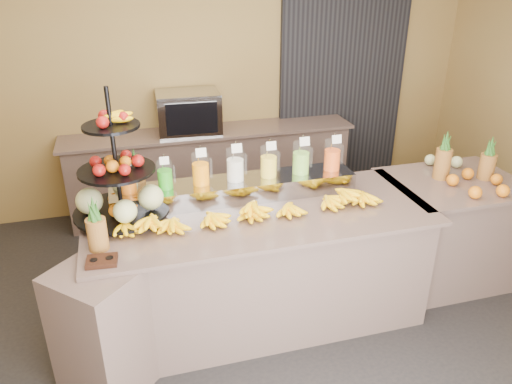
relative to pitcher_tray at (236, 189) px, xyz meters
name	(u,v)px	position (x,y,z in m)	size (l,w,h in m)	color
ground	(271,340)	(0.12, -0.58, -1.01)	(6.00, 6.00, 0.00)	black
room_envelope	(267,66)	(0.30, 0.21, 0.87)	(6.04, 5.02, 2.82)	olive
buffet_counter	(247,272)	(0.00, -0.32, -0.54)	(2.75, 1.25, 0.93)	gray
right_counter	(446,230)	(1.82, -0.18, -0.54)	(1.08, 0.88, 0.93)	gray
back_ledge	(211,170)	(0.12, 1.67, -0.54)	(3.10, 0.55, 0.93)	gray
pitcher_tray	(236,189)	(0.00, 0.00, 0.00)	(1.85, 0.30, 0.15)	gray
juice_pitcher_orange_a	(128,180)	(-0.78, 0.00, 0.17)	(0.12, 0.12, 0.29)	silver
juice_pitcher_green	(165,176)	(-0.52, 0.00, 0.17)	(0.11, 0.12, 0.27)	silver
juice_pitcher_orange_b	(201,171)	(-0.26, 0.00, 0.18)	(0.13, 0.13, 0.31)	silver
juice_pitcher_milk	(235,167)	(0.00, 0.00, 0.18)	(0.13, 0.14, 0.32)	silver
juice_pitcher_lemon	(269,164)	(0.26, 0.00, 0.18)	(0.13, 0.13, 0.31)	silver
juice_pitcher_lime	(301,160)	(0.52, 0.00, 0.18)	(0.13, 0.14, 0.32)	silver
juice_pitcher_orange_c	(332,157)	(0.78, 0.00, 0.18)	(0.13, 0.13, 0.31)	silver
banana_heap	(252,208)	(0.04, -0.31, -0.01)	(1.96, 0.18, 0.16)	yellow
fruit_stand	(126,186)	(-0.80, -0.09, 0.16)	(0.81, 0.81, 0.94)	black
condiment_caddy	(102,261)	(-0.99, -0.65, -0.06)	(0.18, 0.14, 0.03)	black
pineapple_left_a	(97,230)	(-1.00, -0.48, 0.06)	(0.13, 0.13, 0.37)	brown
pineapple_left_b	(137,180)	(-0.72, 0.19, 0.08)	(0.13, 0.13, 0.41)	brown
right_fruit_pile	(470,174)	(1.89, -0.25, 0.01)	(0.49, 0.46, 0.26)	brown
oven_warmer	(188,112)	(-0.10, 1.67, 0.14)	(0.64, 0.45, 0.43)	gray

